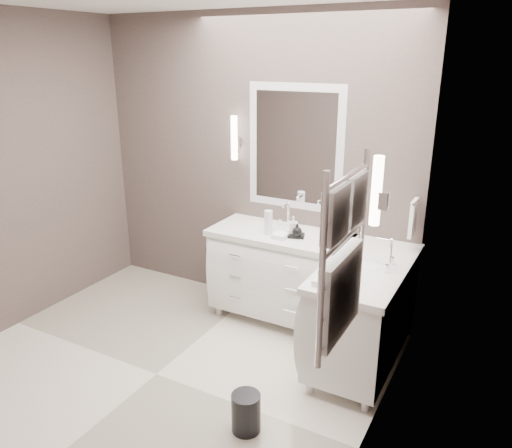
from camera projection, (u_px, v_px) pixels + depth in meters
The scene contains 18 objects.
floor at pixel (156, 375), 3.83m from camera, with size 3.20×3.00×0.01m, color silver.
wall_back at pixel (251, 165), 4.64m from camera, with size 3.20×0.01×2.70m, color #4F423F.
wall_right at pixel (376, 248), 2.66m from camera, with size 0.01×3.00×2.70m, color #4F423F.
vanity_back at pixel (280, 270), 4.48m from camera, with size 1.24×0.59×0.97m.
vanity_right at pixel (364, 308), 3.82m from camera, with size 0.59×1.24×0.97m.
mirror_back at pixel (295, 148), 4.36m from camera, with size 0.90×0.02×1.10m.
mirror_right at pixel (410, 179), 3.27m from camera, with size 0.02×0.90×1.10m.
sconce_back at pixel (234, 139), 4.55m from camera, with size 0.06×0.06×0.40m.
sconce_right at pixel (376, 192), 2.80m from camera, with size 0.06×0.06×0.40m.
towel_bar_corner at pixel (413, 217), 3.90m from camera, with size 0.03×0.22×0.30m.
towel_ladder at pixel (342, 265), 2.34m from camera, with size 0.06×0.58×0.90m.
waste_bin at pixel (246, 412), 3.22m from camera, with size 0.19×0.19×0.27m, color black.
amenity_tray_back at pixel (295, 235), 4.25m from camera, with size 0.15×0.11×0.02m, color black.
amenity_tray_right at pixel (339, 279), 3.44m from camera, with size 0.13×0.17×0.03m, color black.
water_bottle at pixel (268, 222), 4.29m from camera, with size 0.07×0.07×0.21m, color silver.
soap_bottle_a at pixel (293, 225), 4.25m from camera, with size 0.07×0.07×0.15m, color white.
soap_bottle_b at pixel (297, 230), 4.19m from camera, with size 0.08×0.08×0.11m, color black.
soap_bottle_c at pixel (340, 265), 3.40m from camera, with size 0.07×0.07×0.18m, color white.
Camera 1 is at (2.22, -2.48, 2.34)m, focal length 35.00 mm.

